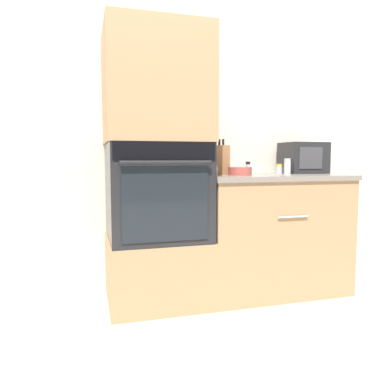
# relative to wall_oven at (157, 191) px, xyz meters

# --- Properties ---
(ground_plane) EXTENTS (12.00, 12.00, 0.00)m
(ground_plane) POSITION_rel_wall_oven_xyz_m (0.33, -0.30, -0.76)
(ground_plane) COLOR beige
(wall_back) EXTENTS (8.00, 0.05, 2.50)m
(wall_back) POSITION_rel_wall_oven_xyz_m (0.33, 0.33, 0.49)
(wall_back) COLOR beige
(wall_back) RESTS_ON ground_plane
(oven_cabinet_base) EXTENTS (0.67, 0.60, 0.44)m
(oven_cabinet_base) POSITION_rel_wall_oven_xyz_m (0.00, 0.00, -0.54)
(oven_cabinet_base) COLOR #A87F56
(oven_cabinet_base) RESTS_ON ground_plane
(wall_oven) EXTENTS (0.64, 0.64, 0.64)m
(wall_oven) POSITION_rel_wall_oven_xyz_m (0.00, 0.00, 0.00)
(wall_oven) COLOR black
(wall_oven) RESTS_ON oven_cabinet_base
(oven_cabinet_upper) EXTENTS (0.67, 0.60, 0.73)m
(oven_cabinet_upper) POSITION_rel_wall_oven_xyz_m (0.00, 0.00, 0.69)
(oven_cabinet_upper) COLOR #A87F56
(oven_cabinet_upper) RESTS_ON wall_oven
(counter_unit) EXTENTS (1.06, 0.63, 0.86)m
(counter_unit) POSITION_rel_wall_oven_xyz_m (0.85, 0.00, -0.33)
(counter_unit) COLOR #A87F56
(counter_unit) RESTS_ON ground_plane
(microwave) EXTENTS (0.31, 0.27, 0.24)m
(microwave) POSITION_rel_wall_oven_xyz_m (1.19, 0.13, 0.22)
(microwave) COLOR #232326
(microwave) RESTS_ON counter_unit
(knife_block) EXTENTS (0.12, 0.12, 0.26)m
(knife_block) POSITION_rel_wall_oven_xyz_m (0.48, 0.09, 0.21)
(knife_block) COLOR olive
(knife_block) RESTS_ON counter_unit
(bowl) EXTENTS (0.16, 0.16, 0.06)m
(bowl) POSITION_rel_wall_oven_xyz_m (0.57, -0.07, 0.13)
(bowl) COLOR #B24C42
(bowl) RESTS_ON counter_unit
(condiment_jar_near) EXTENTS (0.05, 0.05, 0.12)m
(condiment_jar_near) POSITION_rel_wall_oven_xyz_m (1.00, 0.03, 0.16)
(condiment_jar_near) COLOR silver
(condiment_jar_near) RESTS_ON counter_unit
(condiment_jar_mid) EXTENTS (0.05, 0.05, 0.07)m
(condiment_jar_mid) POSITION_rel_wall_oven_xyz_m (0.98, 0.12, 0.14)
(condiment_jar_mid) COLOR silver
(condiment_jar_mid) RESTS_ON counter_unit
(condiment_jar_far) EXTENTS (0.04, 0.04, 0.06)m
(condiment_jar_far) POSITION_rel_wall_oven_xyz_m (0.41, -0.02, 0.13)
(condiment_jar_far) COLOR silver
(condiment_jar_far) RESTS_ON counter_unit
(condiment_jar_back) EXTENTS (0.04, 0.04, 0.09)m
(condiment_jar_back) POSITION_rel_wall_oven_xyz_m (0.69, 0.06, 0.15)
(condiment_jar_back) COLOR silver
(condiment_jar_back) RESTS_ON counter_unit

